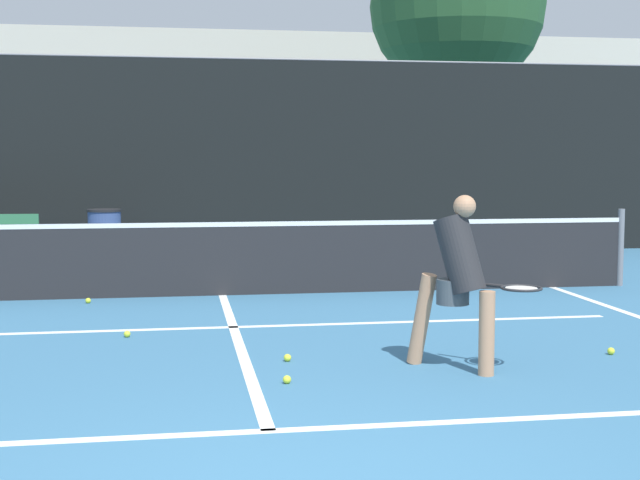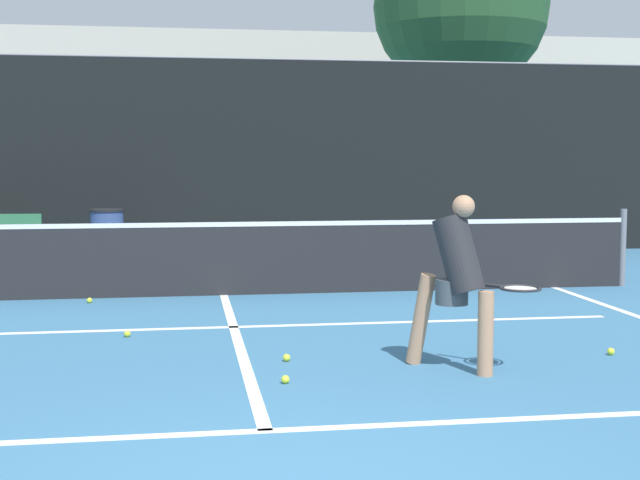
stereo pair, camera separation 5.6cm
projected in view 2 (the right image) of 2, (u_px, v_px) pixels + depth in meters
court_baseline_near at (265, 431)px, 5.78m from camera, size 11.00×0.10×0.01m
court_service_line at (234, 327)px, 9.34m from camera, size 8.25×0.10×0.01m
court_center_mark at (238, 340)px, 8.65m from camera, size 0.10×5.82×0.01m
net at (223, 256)px, 11.47m from camera, size 11.09×0.09×1.07m
fence_back at (210, 158)px, 16.05m from camera, size 24.00×0.06×3.57m
player_practicing at (458, 276)px, 7.36m from camera, size 1.09×0.83×1.47m
tennis_ball_scattered_0 at (287, 358)px, 7.76m from camera, size 0.07×0.07×0.07m
tennis_ball_scattered_1 at (89, 300)px, 10.89m from camera, size 0.07×0.07×0.07m
tennis_ball_scattered_2 at (285, 379)px, 7.00m from camera, size 0.07×0.07×0.07m
tennis_ball_scattered_3 at (611, 351)px, 8.01m from camera, size 0.07×0.07×0.07m
tennis_ball_scattered_4 at (127, 334)px, 8.82m from camera, size 0.07×0.07×0.07m
trash_bin at (107, 237)px, 14.75m from camera, size 0.56×0.56×0.93m
parked_car at (21, 213)px, 18.33m from camera, size 1.83×3.97×1.50m
tree_west at (461, 6)px, 22.82m from camera, size 4.50×4.50×7.91m
building_far at (196, 122)px, 30.88m from camera, size 36.00×2.40×6.05m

